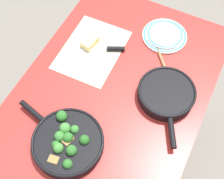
# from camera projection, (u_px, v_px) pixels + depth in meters

# --- Properties ---
(ground_plane) EXTENTS (14.00, 14.00, 0.00)m
(ground_plane) POSITION_uv_depth(u_px,v_px,m) (112.00, 150.00, 2.06)
(ground_plane) COLOR slate
(dining_table_red) EXTENTS (1.19, 0.81, 0.78)m
(dining_table_red) POSITION_uv_depth(u_px,v_px,m) (112.00, 102.00, 1.47)
(dining_table_red) COLOR #B72D28
(dining_table_red) RESTS_ON ground_plane
(skillet_broccoli) EXTENTS (0.29, 0.42, 0.07)m
(skillet_broccoli) POSITION_uv_depth(u_px,v_px,m) (67.00, 142.00, 1.24)
(skillet_broccoli) COLOR black
(skillet_broccoli) RESTS_ON dining_table_red
(skillet_eggs) EXTENTS (0.36, 0.25, 0.05)m
(skillet_eggs) POSITION_uv_depth(u_px,v_px,m) (166.00, 94.00, 1.35)
(skillet_eggs) COLOR black
(skillet_eggs) RESTS_ON dining_table_red
(wooden_spoon) EXTENTS (0.32, 0.27, 0.02)m
(wooden_spoon) POSITION_uv_depth(u_px,v_px,m) (165.00, 69.00, 1.44)
(wooden_spoon) COLOR #996B42
(wooden_spoon) RESTS_ON dining_table_red
(parchment_sheet) EXTENTS (0.37, 0.28, 0.00)m
(parchment_sheet) POSITION_uv_depth(u_px,v_px,m) (92.00, 50.00, 1.51)
(parchment_sheet) COLOR beige
(parchment_sheet) RESTS_ON dining_table_red
(grater_knife) EXTENTS (0.13, 0.24, 0.02)m
(grater_knife) POSITION_uv_depth(u_px,v_px,m) (106.00, 49.00, 1.50)
(grater_knife) COLOR silver
(grater_knife) RESTS_ON dining_table_red
(cheese_block) EXTENTS (0.10, 0.07, 0.04)m
(cheese_block) POSITION_uv_depth(u_px,v_px,m) (90.00, 42.00, 1.51)
(cheese_block) COLOR #EFD67A
(cheese_block) RESTS_ON dining_table_red
(dinner_plate_stack) EXTENTS (0.22, 0.22, 0.03)m
(dinner_plate_stack) POSITION_uv_depth(u_px,v_px,m) (165.00, 35.00, 1.54)
(dinner_plate_stack) COLOR white
(dinner_plate_stack) RESTS_ON dining_table_red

